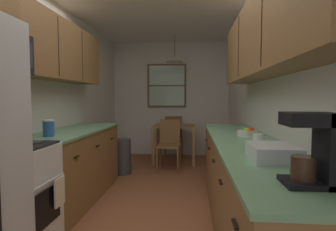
{
  "coord_description": "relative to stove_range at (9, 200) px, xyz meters",
  "views": [
    {
      "loc": [
        0.48,
        -2.48,
        1.3
      ],
      "look_at": [
        0.13,
        1.45,
        1.04
      ],
      "focal_mm": 28.74,
      "sensor_mm": 36.0,
      "label": 1
    }
  ],
  "objects": [
    {
      "name": "stove_range",
      "position": [
        0.0,
        0.0,
        0.0
      ],
      "size": [
        0.66,
        0.6,
        1.1
      ],
      "color": "white",
      "rests_on": "ground"
    },
    {
      "name": "wall_back",
      "position": [
        0.99,
        4.13,
        0.8
      ],
      "size": [
        4.4,
        0.1,
        2.55
      ],
      "primitive_type": "cube",
      "color": "silver",
      "rests_on": "ground"
    },
    {
      "name": "ground_plane",
      "position": [
        0.99,
        1.48,
        -0.47
      ],
      "size": [
        12.0,
        12.0,
        0.0
      ],
      "primitive_type": "plane",
      "color": "brown"
    },
    {
      "name": "dining_chair_far",
      "position": [
        1.07,
        3.94,
        0.03
      ],
      "size": [
        0.43,
        0.43,
        0.9
      ],
      "color": "brown",
      "rests_on": "ground"
    },
    {
      "name": "table_serving_bowl",
      "position": [
        1.05,
        3.33,
        0.31
      ],
      "size": [
        0.17,
        0.17,
        0.06
      ],
      "primitive_type": "cylinder",
      "color": "#E0D14C",
      "rests_on": "dining_table"
    },
    {
      "name": "wall_left",
      "position": [
        -0.36,
        1.48,
        0.8
      ],
      "size": [
        0.1,
        9.0,
        2.55
      ],
      "primitive_type": "cube",
      "color": "silver",
      "rests_on": "ground"
    },
    {
      "name": "storage_canister",
      "position": [
        -0.01,
        0.65,
        0.52
      ],
      "size": [
        0.11,
        0.11,
        0.18
      ],
      "color": "#265999",
      "rests_on": "counter_left"
    },
    {
      "name": "counter_right",
      "position": [
        1.99,
        0.55,
        -0.02
      ],
      "size": [
        0.64,
        3.26,
        0.9
      ],
      "color": "brown",
      "rests_on": "ground"
    },
    {
      "name": "upper_cabinets_left",
      "position": [
        -0.15,
        1.18,
        1.39
      ],
      "size": [
        0.33,
        1.95,
        0.7
      ],
      "color": "brown"
    },
    {
      "name": "coffee_maker",
      "position": [
        2.04,
        -0.75,
        0.6
      ],
      "size": [
        0.22,
        0.18,
        0.33
      ],
      "color": "black",
      "rests_on": "counter_right"
    },
    {
      "name": "counter_left",
      "position": [
        -0.01,
        1.23,
        -0.02
      ],
      "size": [
        0.64,
        1.87,
        0.9
      ],
      "color": "brown",
      "rests_on": "ground"
    },
    {
      "name": "dish_rack",
      "position": [
        1.99,
        -0.25,
        0.48
      ],
      "size": [
        0.28,
        0.34,
        0.1
      ],
      "primitive_type": "cube",
      "color": "silver",
      "rests_on": "counter_right"
    },
    {
      "name": "back_window",
      "position": [
        0.9,
        4.06,
        1.1
      ],
      "size": [
        0.87,
        0.05,
        0.97
      ],
      "color": "brown"
    },
    {
      "name": "pendant_light",
      "position": [
        1.13,
        3.36,
        1.6
      ],
      "size": [
        0.33,
        0.33,
        0.53
      ],
      "color": "black"
    },
    {
      "name": "dish_towel",
      "position": [
        0.35,
        0.15,
        0.03
      ],
      "size": [
        0.02,
        0.16,
        0.24
      ],
      "primitive_type": "cube",
      "color": "beige"
    },
    {
      "name": "upper_cabinets_right",
      "position": [
        2.13,
        0.5,
        1.38
      ],
      "size": [
        0.33,
        2.94,
        0.7
      ],
      "color": "brown"
    },
    {
      "name": "trash_bin",
      "position": [
        0.29,
        2.46,
        -0.17
      ],
      "size": [
        0.28,
        0.28,
        0.6
      ],
      "primitive_type": "cylinder",
      "color": "#3F3F42",
      "rests_on": "ground"
    },
    {
      "name": "fruit_bowl",
      "position": [
        2.05,
        0.85,
        0.47
      ],
      "size": [
        0.2,
        0.2,
        0.09
      ],
      "color": "silver",
      "rests_on": "counter_right"
    },
    {
      "name": "wall_right",
      "position": [
        2.34,
        1.48,
        0.8
      ],
      "size": [
        0.1,
        9.0,
        2.55
      ],
      "primitive_type": "cube",
      "color": "silver",
      "rests_on": "ground"
    },
    {
      "name": "dining_table",
      "position": [
        1.13,
        3.36,
        0.15
      ],
      "size": [
        0.82,
        0.74,
        0.75
      ],
      "color": "olive",
      "rests_on": "ground"
    },
    {
      "name": "dining_chair_near",
      "position": [
        1.07,
        2.79,
        0.03
      ],
      "size": [
        0.42,
        0.42,
        0.9
      ],
      "color": "brown",
      "rests_on": "ground"
    },
    {
      "name": "mug_by_coffeemaker",
      "position": [
        2.04,
        0.31,
        0.48
      ],
      "size": [
        0.12,
        0.09,
        0.1
      ],
      "color": "white",
      "rests_on": "counter_right"
    }
  ]
}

